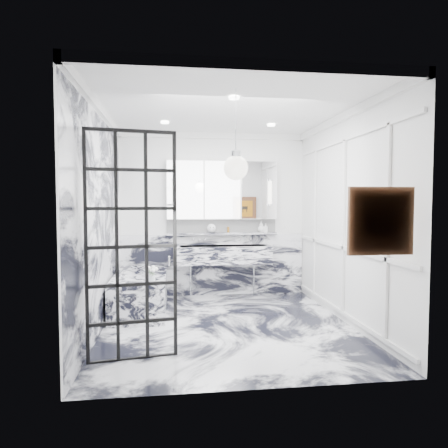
{
  "coord_description": "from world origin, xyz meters",
  "views": [
    {
      "loc": [
        -0.69,
        -5.09,
        1.61
      ],
      "look_at": [
        0.03,
        0.5,
        1.3
      ],
      "focal_mm": 32.0,
      "sensor_mm": 36.0,
      "label": 1
    }
  ],
  "objects": [
    {
      "name": "ceiling",
      "position": [
        0.0,
        0.0,
        2.8
      ],
      "size": [
        3.6,
        3.6,
        0.0
      ],
      "primitive_type": "plane",
      "rotation": [
        3.14,
        0.0,
        0.0
      ],
      "color": "white",
      "rests_on": "wall_back"
    },
    {
      "name": "marble_clad_left",
      "position": [
        -1.59,
        0.0,
        1.34
      ],
      "size": [
        0.02,
        3.56,
        2.68
      ],
      "primitive_type": "cube",
      "color": "white",
      "rests_on": "floor"
    },
    {
      "name": "sconce_left",
      "position": [
        -0.67,
        1.63,
        1.78
      ],
      "size": [
        0.07,
        0.07,
        0.4
      ],
      "primitive_type": "cylinder",
      "color": "white",
      "rests_on": "mirror_cabinet"
    },
    {
      "name": "mirror_cabinet",
      "position": [
        0.15,
        1.73,
        1.82
      ],
      "size": [
        1.9,
        0.16,
        1.0
      ],
      "primitive_type": "cube",
      "color": "white",
      "rests_on": "wall_back"
    },
    {
      "name": "soap_bottle_c",
      "position": [
        0.84,
        1.71,
        1.17
      ],
      "size": [
        0.13,
        0.13,
        0.16
      ],
      "primitive_type": "imported",
      "rotation": [
        0.0,
        0.0,
        0.07
      ],
      "color": "silver",
      "rests_on": "ledge"
    },
    {
      "name": "soap_bottle_a",
      "position": [
        0.83,
        1.71,
        1.19
      ],
      "size": [
        0.1,
        0.1,
        0.2
      ],
      "primitive_type": "imported",
      "rotation": [
        0.0,
        0.0,
        0.35
      ],
      "color": "#8C5919",
      "rests_on": "ledge"
    },
    {
      "name": "sconce_right",
      "position": [
        0.97,
        1.63,
        1.78
      ],
      "size": [
        0.07,
        0.07,
        0.4
      ],
      "primitive_type": "cylinder",
      "color": "white",
      "rests_on": "mirror_cabinet"
    },
    {
      "name": "trough_sink",
      "position": [
        0.15,
        1.55,
        0.73
      ],
      "size": [
        1.6,
        0.45,
        0.3
      ],
      "primitive_type": "cube",
      "color": "silver",
      "rests_on": "wall_back"
    },
    {
      "name": "wall_left",
      "position": [
        -1.6,
        0.0,
        1.4
      ],
      "size": [
        0.0,
        3.6,
        3.6
      ],
      "primitive_type": "plane",
      "rotation": [
        1.57,
        0.0,
        1.57
      ],
      "color": "white",
      "rests_on": "floor"
    },
    {
      "name": "crittall_door",
      "position": [
        -1.11,
        -0.98,
        1.16
      ],
      "size": [
        0.88,
        0.18,
        2.33
      ],
      "primitive_type": null,
      "rotation": [
        0.0,
        0.0,
        0.16
      ],
      "color": "black",
      "rests_on": "floor"
    },
    {
      "name": "ledge",
      "position": [
        0.15,
        1.72,
        1.07
      ],
      "size": [
        1.9,
        0.14,
        0.04
      ],
      "primitive_type": "cube",
      "color": "silver",
      "rests_on": "wall_back"
    },
    {
      "name": "panel_molding",
      "position": [
        1.58,
        0.0,
        1.3
      ],
      "size": [
        0.03,
        3.4,
        2.3
      ],
      "primitive_type": "cube",
      "color": "white",
      "rests_on": "floor"
    },
    {
      "name": "pendant_light",
      "position": [
        -0.06,
        -1.09,
        1.96
      ],
      "size": [
        0.25,
        0.25,
        0.25
      ],
      "primitive_type": "sphere",
      "color": "white",
      "rests_on": "ceiling"
    },
    {
      "name": "wall_front",
      "position": [
        0.0,
        -1.8,
        1.4
      ],
      "size": [
        3.6,
        0.0,
        3.6
      ],
      "primitive_type": "plane",
      "rotation": [
        -1.57,
        0.0,
        0.0
      ],
      "color": "white",
      "rests_on": "floor"
    },
    {
      "name": "subway_tile",
      "position": [
        0.15,
        1.78,
        1.21
      ],
      "size": [
        1.9,
        0.03,
        0.23
      ],
      "primitive_type": "cube",
      "color": "white",
      "rests_on": "wall_back"
    },
    {
      "name": "artwork",
      "position": [
        1.14,
        -1.76,
        1.45
      ],
      "size": [
        0.51,
        0.05,
        0.51
      ],
      "primitive_type": "cube",
      "color": "orange",
      "rests_on": "wall_front"
    },
    {
      "name": "wall_back",
      "position": [
        0.0,
        1.8,
        1.4
      ],
      "size": [
        3.6,
        0.0,
        3.6
      ],
      "primitive_type": "plane",
      "rotation": [
        1.57,
        0.0,
        0.0
      ],
      "color": "white",
      "rests_on": "floor"
    },
    {
      "name": "floor",
      "position": [
        0.0,
        0.0,
        0.0
      ],
      "size": [
        3.6,
        3.6,
        0.0
      ],
      "primitive_type": "plane",
      "color": "white",
      "rests_on": "ground"
    },
    {
      "name": "marble_clad_back",
      "position": [
        0.0,
        1.78,
        0.53
      ],
      "size": [
        3.18,
        0.05,
        1.05
      ],
      "primitive_type": "cube",
      "color": "white",
      "rests_on": "floor"
    },
    {
      "name": "wall_right",
      "position": [
        1.6,
        0.0,
        1.4
      ],
      "size": [
        0.0,
        3.6,
        3.6
      ],
      "primitive_type": "plane",
      "rotation": [
        1.57,
        0.0,
        -1.57
      ],
      "color": "white",
      "rests_on": "floor"
    },
    {
      "name": "amber_bottle",
      "position": [
        0.26,
        1.71,
        1.14
      ],
      "size": [
        0.04,
        0.04,
        0.1
      ],
      "primitive_type": "cylinder",
      "color": "#8C5919",
      "rests_on": "ledge"
    },
    {
      "name": "flower_vase",
      "position": [
        -0.96,
        0.1,
        0.61
      ],
      "size": [
        0.09,
        0.09,
        0.12
      ],
      "primitive_type": "cylinder",
      "color": "silver",
      "rests_on": "bathtub"
    },
    {
      "name": "soap_bottle_b",
      "position": [
        0.91,
        1.71,
        1.17
      ],
      "size": [
        0.09,
        0.09,
        0.15
      ],
      "primitive_type": "imported",
      "rotation": [
        0.0,
        0.0,
        -0.32
      ],
      "color": "#4C4C51",
      "rests_on": "ledge"
    },
    {
      "name": "bathtub",
      "position": [
        -1.18,
        0.9,
        0.28
      ],
      "size": [
        0.75,
        1.65,
        0.55
      ],
      "primitive_type": "cube",
      "color": "silver",
      "rests_on": "floor"
    },
    {
      "name": "face_pot",
      "position": [
        -0.04,
        1.71,
        1.17
      ],
      "size": [
        0.16,
        0.16,
        0.16
      ],
      "primitive_type": "sphere",
      "color": "white",
      "rests_on": "ledge"
    }
  ]
}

